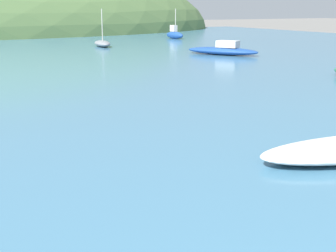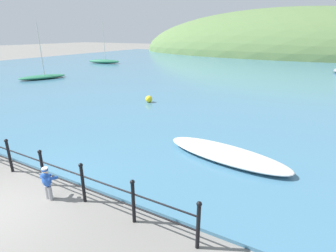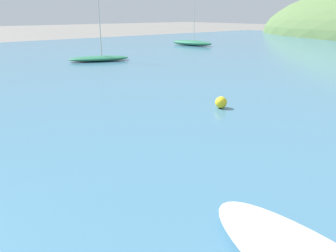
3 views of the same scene
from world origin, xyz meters
The scene contains 3 objects.
boat_red_dinghy centered at (-21.89, 28.24, 0.41)m, with size 5.26×2.61×6.13m.
boat_blue_hull centered at (-17.25, 14.14, 0.32)m, with size 3.11×4.74×5.34m.
mooring_buoy centered at (-2.58, 11.47, 0.33)m, with size 0.45×0.45×0.45m, color yellow.
Camera 3 is at (5.49, 2.16, 3.58)m, focal length 35.00 mm.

